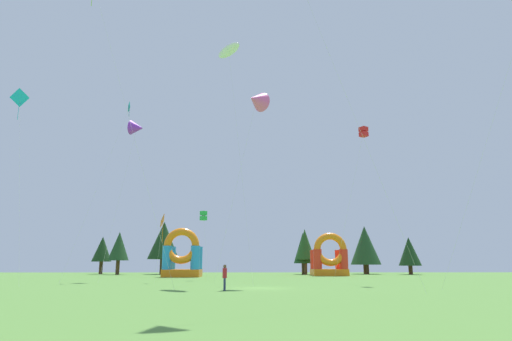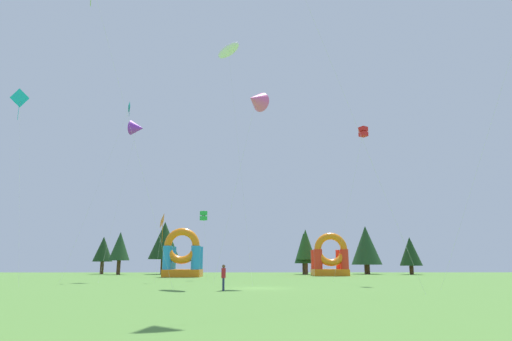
{
  "view_description": "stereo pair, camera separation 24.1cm",
  "coord_description": "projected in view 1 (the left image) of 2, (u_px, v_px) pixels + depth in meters",
  "views": [
    {
      "loc": [
        -0.85,
        -35.76,
        1.98
      ],
      "look_at": [
        0.0,
        15.79,
        13.06
      ],
      "focal_mm": 30.26,
      "sensor_mm": 36.0,
      "label": 1
    },
    {
      "loc": [
        -0.61,
        -35.76,
        1.98
      ],
      "look_at": [
        0.0,
        15.79,
        13.06
      ],
      "focal_mm": 30.26,
      "sensor_mm": 36.0,
      "label": 2
    }
  ],
  "objects": [
    {
      "name": "ground_plane",
      "position": [
        259.0,
        288.0,
        34.55
      ],
      "size": [
        120.0,
        120.0,
        0.0
      ],
      "primitive_type": "plane",
      "color": "#548438"
    },
    {
      "name": "kite_green_box",
      "position": [
        203.0,
        216.0,
        52.69
      ],
      "size": [
        1.3,
        1.41,
        8.2
      ],
      "color": "green",
      "rests_on": "ground_plane"
    },
    {
      "name": "kite_purple_delta",
      "position": [
        137.0,
        128.0,
        53.62
      ],
      "size": [
        2.11,
        7.91,
        19.44
      ],
      "color": "purple",
      "rests_on": "ground_plane"
    },
    {
      "name": "kite_orange_diamond",
      "position": [
        164.0,
        222.0,
        45.97
      ],
      "size": [
        0.94,
        1.66,
        6.89
      ],
      "color": "orange",
      "rests_on": "ground_plane"
    },
    {
      "name": "kite_white_parafoil",
      "position": [
        229.0,
        51.0,
        45.57
      ],
      "size": [
        4.18,
        5.07,
        24.61
      ],
      "color": "white",
      "rests_on": "ground_plane"
    },
    {
      "name": "kite_teal_diamond",
      "position": [
        130.0,
        109.0,
        53.14
      ],
      "size": [
        4.43,
        6.55,
        21.31
      ],
      "color": "#0C7F7A",
      "rests_on": "ground_plane"
    },
    {
      "name": "kite_red_box",
      "position": [
        363.0,
        132.0,
        45.21
      ],
      "size": [
        3.38,
        5.02,
        15.96
      ],
      "color": "red",
      "rests_on": "ground_plane"
    },
    {
      "name": "kite_cyan_diamond",
      "position": [
        20.0,
        99.0,
        42.76
      ],
      "size": [
        4.13,
        3.25,
        18.62
      ],
      "color": "#19B7CC",
      "rests_on": "ground_plane"
    },
    {
      "name": "kite_pink_delta",
      "position": [
        256.0,
        100.0,
        41.46
      ],
      "size": [
        5.33,
        4.63,
        18.31
      ],
      "color": "#EA599E",
      "rests_on": "ground_plane"
    },
    {
      "name": "person_far_side",
      "position": [
        225.0,
        275.0,
        31.7
      ],
      "size": [
        0.39,
        0.39,
        1.86
      ],
      "rotation": [
        0.0,
        0.0,
        4.96
      ],
      "color": "navy",
      "rests_on": "ground_plane"
    },
    {
      "name": "inflatable_yellow_castle",
      "position": [
        329.0,
        260.0,
        68.85
      ],
      "size": [
        5.49,
        4.8,
        6.71
      ],
      "color": "orange",
      "rests_on": "ground_plane"
    },
    {
      "name": "inflatable_red_slide",
      "position": [
        182.0,
        259.0,
        62.86
      ],
      "size": [
        5.39,
        4.75,
        6.98
      ],
      "color": "orange",
      "rests_on": "ground_plane"
    },
    {
      "name": "tree_row_0",
      "position": [
        102.0,
        249.0,
        79.75
      ],
      "size": [
        3.57,
        3.57,
        6.81
      ],
      "color": "#4C331E",
      "rests_on": "ground_plane"
    },
    {
      "name": "tree_row_1",
      "position": [
        119.0,
        246.0,
        76.06
      ],
      "size": [
        3.6,
        3.6,
        7.42
      ],
      "color": "#4C331E",
      "rests_on": "ground_plane"
    },
    {
      "name": "tree_row_2",
      "position": [
        164.0,
        241.0,
        78.62
      ],
      "size": [
        5.64,
        5.64,
        9.42
      ],
      "color": "#4C331E",
      "rests_on": "ground_plane"
    },
    {
      "name": "tree_row_3",
      "position": [
        303.0,
        248.0,
        77.55
      ],
      "size": [
        3.4,
        3.4,
        7.34
      ],
      "color": "#4C331E",
      "rests_on": "ground_plane"
    },
    {
      "name": "tree_row_4",
      "position": [
        305.0,
        245.0,
        77.08
      ],
      "size": [
        3.47,
        3.47,
        7.95
      ],
      "color": "#4C331E",
      "rests_on": "ground_plane"
    },
    {
      "name": "tree_row_5",
      "position": [
        365.0,
        245.0,
        79.9
      ],
      "size": [
        5.53,
        5.53,
        8.75
      ],
      "color": "#4C331E",
      "rests_on": "ground_plane"
    },
    {
      "name": "tree_row_6",
      "position": [
        409.0,
        251.0,
        76.55
      ],
      "size": [
        3.91,
        3.91,
        6.53
      ],
      "color": "#4C331E",
      "rests_on": "ground_plane"
    }
  ]
}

